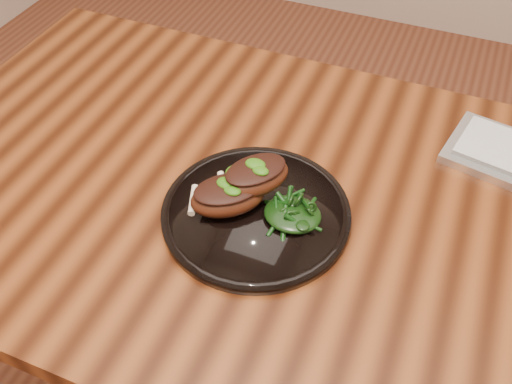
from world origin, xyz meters
TOP-DOWN VIEW (x-y plane):
  - desk at (0.00, 0.00)m, footprint 1.60×0.80m
  - plate at (-0.14, -0.06)m, footprint 0.30×0.30m
  - lamb_chop_front at (-0.18, -0.07)m, footprint 0.14×0.13m
  - lamb_chop_back at (-0.15, -0.03)m, footprint 0.13×0.13m
  - herb_smear at (-0.18, 0.01)m, footprint 0.09×0.06m
  - greens_heap at (-0.08, -0.05)m, footprint 0.09×0.08m

SIDE VIEW (x-z plane):
  - desk at x=0.00m, z-range 0.29..1.04m
  - plate at x=-0.14m, z-range 0.75..0.77m
  - herb_smear at x=-0.18m, z-range 0.77..0.77m
  - greens_heap at x=-0.08m, z-range 0.77..0.80m
  - lamb_chop_front at x=-0.18m, z-range 0.77..0.82m
  - lamb_chop_back at x=-0.15m, z-range 0.78..0.84m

